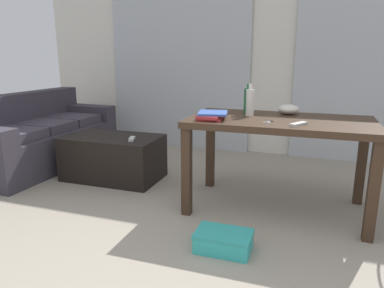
{
  "coord_description": "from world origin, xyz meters",
  "views": [
    {
      "loc": [
        0.49,
        -1.29,
        1.22
      ],
      "look_at": [
        -0.55,
        1.76,
        0.41
      ],
      "focal_mm": 33.28,
      "sensor_mm": 36.0,
      "label": 1
    }
  ],
  "objects_px": {
    "couch": "(40,138)",
    "book_stack": "(212,115)",
    "bottle_near": "(248,101)",
    "tv_remote_on_table": "(299,124)",
    "coffee_table": "(113,157)",
    "bottle_far": "(250,102)",
    "craft_table": "(279,132)",
    "bowl": "(289,109)",
    "scissors": "(269,122)",
    "tv_remote_primary": "(132,139)",
    "shoebox": "(223,241)"
  },
  "relations": [
    {
      "from": "tv_remote_on_table",
      "to": "scissors",
      "type": "xyz_separation_m",
      "value": [
        -0.21,
        0.07,
        -0.01
      ]
    },
    {
      "from": "couch",
      "to": "tv_remote_on_table",
      "type": "height_order",
      "value": "couch"
    },
    {
      "from": "bottle_far",
      "to": "tv_remote_on_table",
      "type": "height_order",
      "value": "bottle_far"
    },
    {
      "from": "scissors",
      "to": "tv_remote_primary",
      "type": "distance_m",
      "value": 1.37
    },
    {
      "from": "scissors",
      "to": "bottle_far",
      "type": "bearing_deg",
      "value": 129.98
    },
    {
      "from": "craft_table",
      "to": "bowl",
      "type": "bearing_deg",
      "value": 80.1
    },
    {
      "from": "couch",
      "to": "scissors",
      "type": "relative_size",
      "value": 14.69
    },
    {
      "from": "bottle_near",
      "to": "tv_remote_on_table",
      "type": "height_order",
      "value": "bottle_near"
    },
    {
      "from": "bowl",
      "to": "couch",
      "type": "bearing_deg",
      "value": 177.33
    },
    {
      "from": "craft_table",
      "to": "bottle_near",
      "type": "bearing_deg",
      "value": 149.91
    },
    {
      "from": "couch",
      "to": "book_stack",
      "type": "bearing_deg",
      "value": -13.9
    },
    {
      "from": "scissors",
      "to": "bottle_near",
      "type": "bearing_deg",
      "value": 123.99
    },
    {
      "from": "craft_table",
      "to": "bowl",
      "type": "height_order",
      "value": "bowl"
    },
    {
      "from": "scissors",
      "to": "coffee_table",
      "type": "bearing_deg",
      "value": 166.23
    },
    {
      "from": "bottle_far",
      "to": "tv_remote_on_table",
      "type": "distance_m",
      "value": 0.5
    },
    {
      "from": "coffee_table",
      "to": "tv_remote_on_table",
      "type": "xyz_separation_m",
      "value": [
        1.77,
        -0.45,
        0.53
      ]
    },
    {
      "from": "couch",
      "to": "bottle_near",
      "type": "bearing_deg",
      "value": -5.04
    },
    {
      "from": "shoebox",
      "to": "craft_table",
      "type": "bearing_deg",
      "value": 72.29
    },
    {
      "from": "book_stack",
      "to": "coffee_table",
      "type": "bearing_deg",
      "value": 161.1
    },
    {
      "from": "couch",
      "to": "bottle_near",
      "type": "height_order",
      "value": "bottle_near"
    },
    {
      "from": "couch",
      "to": "tv_remote_primary",
      "type": "relative_size",
      "value": 12.62
    },
    {
      "from": "couch",
      "to": "book_stack",
      "type": "relative_size",
      "value": 5.97
    },
    {
      "from": "coffee_table",
      "to": "bowl",
      "type": "distance_m",
      "value": 1.76
    },
    {
      "from": "coffee_table",
      "to": "bottle_far",
      "type": "xyz_separation_m",
      "value": [
        1.38,
        -0.16,
        0.63
      ]
    },
    {
      "from": "couch",
      "to": "coffee_table",
      "type": "bearing_deg",
      "value": -8.21
    },
    {
      "from": "coffee_table",
      "to": "bottle_far",
      "type": "bearing_deg",
      "value": -6.77
    },
    {
      "from": "couch",
      "to": "bottle_near",
      "type": "relative_size",
      "value": 7.21
    },
    {
      "from": "bottle_near",
      "to": "scissors",
      "type": "height_order",
      "value": "bottle_near"
    },
    {
      "from": "craft_table",
      "to": "book_stack",
      "type": "relative_size",
      "value": 4.67
    },
    {
      "from": "craft_table",
      "to": "shoebox",
      "type": "relative_size",
      "value": 3.91
    },
    {
      "from": "book_stack",
      "to": "scissors",
      "type": "relative_size",
      "value": 2.46
    },
    {
      "from": "book_stack",
      "to": "craft_table",
      "type": "bearing_deg",
      "value": 18.02
    },
    {
      "from": "craft_table",
      "to": "book_stack",
      "type": "distance_m",
      "value": 0.54
    },
    {
      "from": "coffee_table",
      "to": "scissors",
      "type": "relative_size",
      "value": 7.75
    },
    {
      "from": "bottle_far",
      "to": "bowl",
      "type": "height_order",
      "value": "bottle_far"
    },
    {
      "from": "bottle_far",
      "to": "bowl",
      "type": "bearing_deg",
      "value": 32.83
    },
    {
      "from": "bottle_near",
      "to": "shoebox",
      "type": "height_order",
      "value": "bottle_near"
    },
    {
      "from": "coffee_table",
      "to": "craft_table",
      "type": "height_order",
      "value": "craft_table"
    },
    {
      "from": "bottle_near",
      "to": "scissors",
      "type": "distance_m",
      "value": 0.4
    },
    {
      "from": "bottle_far",
      "to": "bowl",
      "type": "relative_size",
      "value": 1.52
    },
    {
      "from": "book_stack",
      "to": "couch",
      "type": "bearing_deg",
      "value": 166.1
    },
    {
      "from": "couch",
      "to": "shoebox",
      "type": "bearing_deg",
      "value": -25.16
    },
    {
      "from": "craft_table",
      "to": "tv_remote_primary",
      "type": "xyz_separation_m",
      "value": [
        -1.37,
        0.14,
        -0.19
      ]
    },
    {
      "from": "bottle_far",
      "to": "book_stack",
      "type": "bearing_deg",
      "value": -138.79
    },
    {
      "from": "couch",
      "to": "bowl",
      "type": "height_order",
      "value": "bowl"
    },
    {
      "from": "couch",
      "to": "book_stack",
      "type": "xyz_separation_m",
      "value": [
        2.16,
        -0.54,
        0.46
      ]
    },
    {
      "from": "couch",
      "to": "tv_remote_on_table",
      "type": "bearing_deg",
      "value": -12.09
    },
    {
      "from": "tv_remote_on_table",
      "to": "bottle_far",
      "type": "bearing_deg",
      "value": 173.0
    },
    {
      "from": "craft_table",
      "to": "coffee_table",
      "type": "bearing_deg",
      "value": 172.19
    },
    {
      "from": "bottle_far",
      "to": "book_stack",
      "type": "xyz_separation_m",
      "value": [
        -0.25,
        -0.22,
        -0.08
      ]
    }
  ]
}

